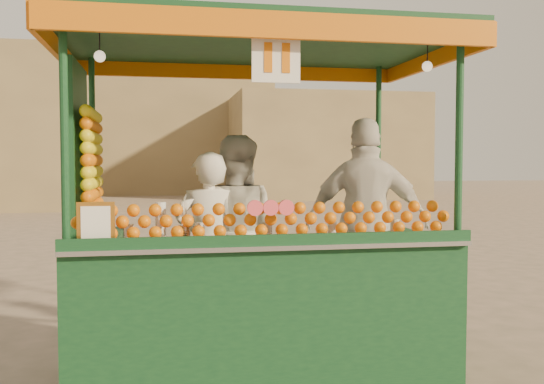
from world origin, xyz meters
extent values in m
plane|color=brown|center=(0.00, 0.00, 0.00)|extent=(90.00, 90.00, 0.00)
cube|color=#927B53|center=(7.00, 24.00, 2.50)|extent=(9.00, 6.00, 5.00)
cube|color=#927B53|center=(-2.00, 30.00, 3.50)|extent=(14.00, 7.00, 7.00)
cube|color=#0E341C|center=(-0.28, -0.21, 0.17)|extent=(2.87, 1.76, 0.33)
cylinder|color=black|center=(-1.28, -0.21, 0.20)|extent=(0.40, 0.11, 0.40)
cylinder|color=black|center=(0.71, -0.21, 0.20)|extent=(0.40, 0.11, 0.40)
cube|color=#0E341C|center=(-0.28, -0.92, 0.77)|extent=(2.87, 0.33, 0.88)
cube|color=#0E341C|center=(-1.55, -0.10, 0.77)|extent=(0.33, 1.43, 0.88)
cube|color=#0E341C|center=(0.98, -0.10, 0.77)|extent=(0.33, 1.43, 0.88)
cube|color=#B2B2B7|center=(-0.28, -0.89, 1.23)|extent=(2.87, 0.51, 0.03)
cylinder|color=#0E341C|center=(-1.66, -1.03, 1.98)|extent=(0.06, 0.06, 1.54)
cylinder|color=#0E341C|center=(1.09, -1.03, 1.98)|extent=(0.06, 0.06, 1.54)
cylinder|color=#0E341C|center=(-1.66, 0.62, 1.98)|extent=(0.06, 0.06, 1.54)
cylinder|color=#0E341C|center=(1.09, 0.62, 1.98)|extent=(0.06, 0.06, 1.54)
cube|color=#0E341C|center=(-0.28, -0.21, 2.80)|extent=(3.09, 1.98, 0.09)
cube|color=#D2660B|center=(-0.28, -1.20, 2.71)|extent=(3.09, 0.04, 0.18)
cube|color=#D2660B|center=(-0.28, 0.79, 2.71)|extent=(3.09, 0.04, 0.18)
cube|color=#D2660B|center=(-1.83, -0.21, 2.71)|extent=(0.04, 1.98, 0.18)
cube|color=#D2660B|center=(1.26, -0.21, 2.71)|extent=(0.04, 1.98, 0.18)
cylinder|color=#F04956|center=(-0.31, -1.03, 1.50)|extent=(0.11, 0.03, 0.11)
cube|color=#C57824|center=(-1.48, -1.03, 1.40)|extent=(0.24, 0.02, 0.31)
cube|color=white|center=(-0.28, -1.11, 2.51)|extent=(0.33, 0.02, 0.33)
sphere|color=#FFE5B2|center=(-1.44, -0.96, 2.51)|extent=(0.08, 0.08, 0.08)
sphere|color=#FFE5B2|center=(0.87, -0.96, 2.51)|extent=(0.08, 0.08, 0.08)
imported|color=silver|center=(-0.66, -0.04, 1.11)|extent=(0.58, 0.39, 1.57)
imported|color=beige|center=(-0.42, 0.16, 1.19)|extent=(0.97, 0.83, 1.72)
imported|color=silver|center=(0.76, 0.00, 1.27)|extent=(1.18, 0.70, 1.88)
camera|label=1|loc=(-1.06, -5.11, 1.83)|focal=39.73mm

